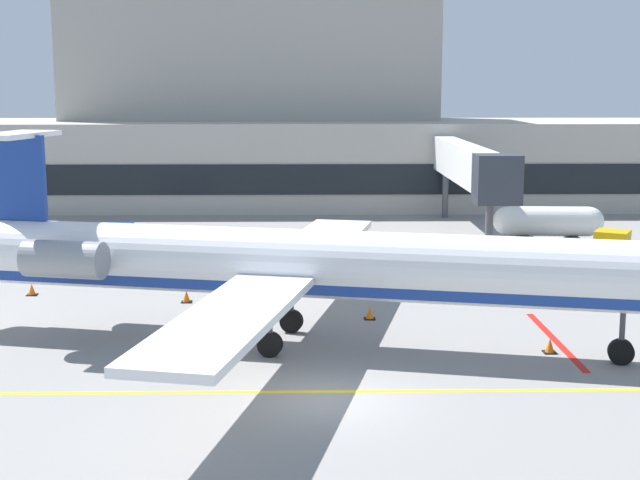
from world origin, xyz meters
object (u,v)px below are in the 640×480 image
(belt_loader, at_px, (609,256))
(fuel_tank, at_px, (548,222))
(regional_jet, at_px, (305,265))
(baggage_tug, at_px, (121,239))

(belt_loader, xyz_separation_m, fuel_tank, (-0.40, 10.19, 0.23))
(regional_jet, relative_size, belt_loader, 7.57)
(baggage_tug, xyz_separation_m, belt_loader, (26.14, -6.40, 0.15))
(regional_jet, height_order, fuel_tank, regional_jet)
(belt_loader, bearing_deg, regional_jet, -141.94)
(regional_jet, bearing_deg, baggage_tug, 119.55)
(regional_jet, bearing_deg, belt_loader, 38.06)
(regional_jet, height_order, baggage_tug, regional_jet)
(regional_jet, distance_m, fuel_tank, 27.13)
(baggage_tug, height_order, fuel_tank, fuel_tank)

